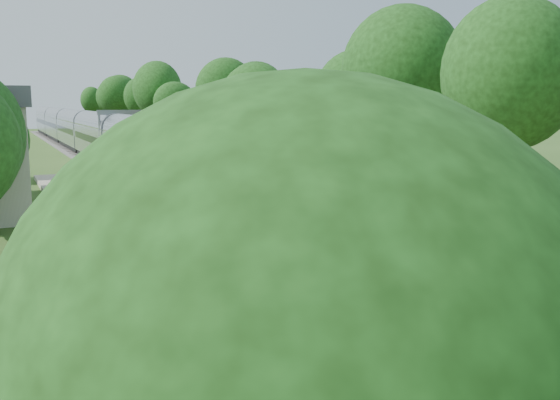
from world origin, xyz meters
name	(u,v)px	position (x,y,z in m)	size (l,w,h in m)	color
ground	(521,380)	(0.00, 0.00, 0.00)	(320.00, 320.00, 0.00)	#2D4C19
trackbed	(126,164)	(2.00, 60.00, 0.07)	(9.50, 170.00, 0.28)	#4C4944
platform	(164,256)	(-5.20, 16.00, 0.19)	(6.40, 68.00, 0.38)	gray
yellow_stripe	(223,246)	(-2.35, 16.00, 0.39)	(0.55, 68.00, 0.01)	gold
embankment	(196,145)	(10.35, 60.00, 1.95)	(10.64, 170.00, 11.70)	brown
signal_gantry	(138,123)	(2.47, 54.99, 4.82)	(8.40, 0.38, 6.20)	slate
trees_behind_platform	(11,158)	(-11.17, 20.67, 4.53)	(7.82, 53.32, 7.21)	#332316
train	(87,137)	(0.00, 74.95, 2.38)	(3.18, 127.57, 4.68)	black
lamppost_far	(271,238)	(-3.30, 8.49, 2.37)	(0.44, 0.44, 4.45)	black
signal_platform	(424,228)	(-2.90, 0.52, 4.19)	(0.36, 0.29, 6.20)	slate
signal_farside	(347,152)	(6.20, 19.03, 4.28)	(0.37, 0.30, 6.80)	slate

